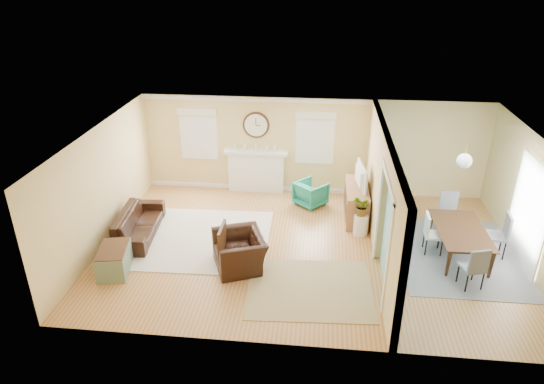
{
  "coord_description": "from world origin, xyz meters",
  "views": [
    {
      "loc": [
        0.19,
        -9.12,
        5.7
      ],
      "look_at": [
        -0.8,
        0.3,
        1.2
      ],
      "focal_mm": 32.0,
      "sensor_mm": 36.0,
      "label": 1
    }
  ],
  "objects_px": {
    "dining_table": "(460,242)",
    "green_chair": "(311,193)",
    "sofa": "(138,223)",
    "eames_chair": "(240,251)",
    "credenza": "(356,202)"
  },
  "relations": [
    {
      "from": "dining_table",
      "to": "sofa",
      "type": "bearing_deg",
      "value": 87.71
    },
    {
      "from": "dining_table",
      "to": "green_chair",
      "type": "bearing_deg",
      "value": 56.02
    },
    {
      "from": "sofa",
      "to": "eames_chair",
      "type": "bearing_deg",
      "value": -116.84
    },
    {
      "from": "sofa",
      "to": "dining_table",
      "type": "distance_m",
      "value": 7.12
    },
    {
      "from": "green_chair",
      "to": "eames_chair",
      "type": "bearing_deg",
      "value": 107.58
    },
    {
      "from": "eames_chair",
      "to": "sofa",
      "type": "bearing_deg",
      "value": -133.7
    },
    {
      "from": "eames_chair",
      "to": "green_chair",
      "type": "xyz_separation_m",
      "value": [
        1.36,
        2.98,
        -0.04
      ]
    },
    {
      "from": "sofa",
      "to": "green_chair",
      "type": "distance_m",
      "value": 4.35
    },
    {
      "from": "sofa",
      "to": "dining_table",
      "type": "xyz_separation_m",
      "value": [
        7.12,
        -0.12,
        0.02
      ]
    },
    {
      "from": "sofa",
      "to": "green_chair",
      "type": "relative_size",
      "value": 2.86
    },
    {
      "from": "green_chair",
      "to": "credenza",
      "type": "distance_m",
      "value": 1.25
    },
    {
      "from": "green_chair",
      "to": "sofa",
      "type": "bearing_deg",
      "value": 68.87
    },
    {
      "from": "credenza",
      "to": "dining_table",
      "type": "height_order",
      "value": "credenza"
    },
    {
      "from": "sofa",
      "to": "green_chair",
      "type": "height_order",
      "value": "green_chair"
    },
    {
      "from": "sofa",
      "to": "green_chair",
      "type": "xyz_separation_m",
      "value": [
        3.88,
        1.96,
        0.03
      ]
    }
  ]
}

